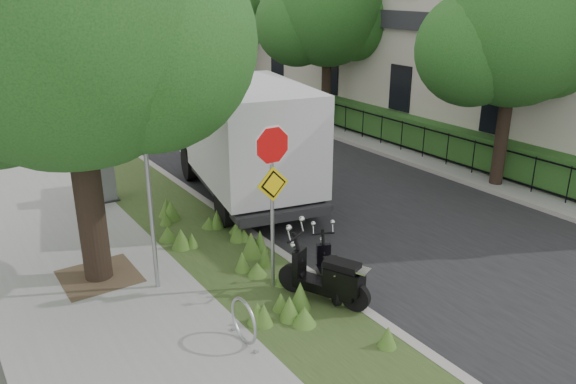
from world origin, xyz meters
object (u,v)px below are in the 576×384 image
Objects in this scene: sign_assembly at (272,175)px; utility_cabinet at (97,179)px; box_truck at (245,135)px; scooter_far at (331,277)px; scooter_near at (333,282)px.

utility_cabinet is (-1.40, 6.30, -1.62)m from sign_assembly.
utility_cabinet is at bearing 153.44° from box_truck.
utility_cabinet is at bearing 106.76° from scooter_far.
scooter_far is 1.16× the size of utility_cabinet.
scooter_far is 7.41m from utility_cabinet.
sign_assembly reaches higher than utility_cabinet.
box_truck reaches higher than scooter_far.
utility_cabinet reaches higher than scooter_far.
scooter_far is 0.23× the size of box_truck.
box_truck reaches higher than scooter_near.
sign_assembly is 2.15m from scooter_far.
scooter_near is at bearing -104.64° from box_truck.
scooter_near is 1.38× the size of utility_cabinet.
sign_assembly is at bearing -114.03° from box_truck.
sign_assembly is at bearing 118.06° from scooter_near.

